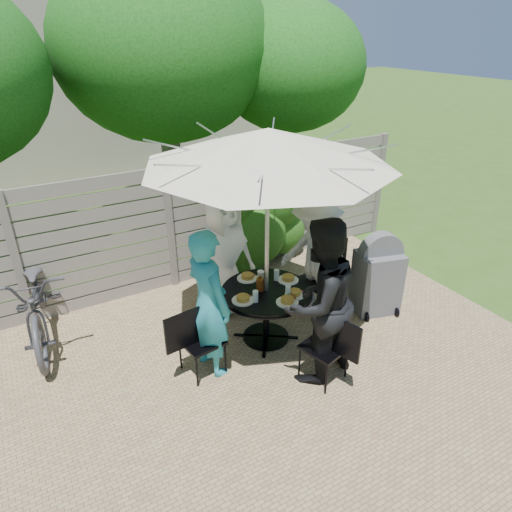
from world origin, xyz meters
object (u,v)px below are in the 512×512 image
chair_left (201,353)px  plate_front (287,301)px  chair_right (319,292)px  plate_extra (295,293)px  patio_table (266,305)px  plate_back (247,277)px  plate_left (243,299)px  bbq_grill (377,277)px  syrup_jug (260,284)px  person_right (315,258)px  person_left (209,304)px  glass_left (256,296)px  chair_front (324,360)px  coffee_cup (261,276)px  chair_back (220,291)px  plate_right (288,279)px  person_back (224,255)px  umbrella (268,147)px  glass_front (288,291)px  bicycle (39,299)px  glass_right (277,275)px  person_front (319,303)px

chair_left → plate_front: (1.01, -0.18, 0.47)m
chair_right → plate_extra: size_ratio=4.11×
patio_table → chair_left: bearing=-169.6°
plate_back → plate_left: bearing=-124.5°
plate_front → bbq_grill: bearing=5.9°
plate_back → syrup_jug: (-0.00, -0.32, 0.06)m
person_right → person_left: bearing=-90.0°
plate_back → glass_left: glass_left is taller
chair_front → coffee_cup: chair_front is taller
chair_back → plate_right: size_ratio=3.21×
plate_left → bbq_grill: (1.97, -0.13, -0.20)m
chair_front → chair_left: bearing=39.9°
person_right → plate_left: person_right is taller
person_back → plate_back: bearing=-90.0°
umbrella → syrup_jug: (-0.07, 0.04, -1.64)m
plate_back → glass_front: bearing=-69.9°
coffee_cup → bicycle: bicycle is taller
glass_front → syrup_jug: 0.35m
plate_left → syrup_jug: syrup_jug is taller
person_left → plate_right: size_ratio=6.69×
plate_right → bicycle: size_ratio=0.13×
chair_left → plate_left: chair_left is taller
chair_right → syrup_jug: chair_right is taller
chair_left → bicycle: size_ratio=0.43×
plate_back → plate_left: same height
syrup_jug → plate_front: bearing=-71.2°
glass_front → chair_left: bearing=176.8°
coffee_cup → bicycle: size_ratio=0.06×
plate_front → plate_back: bearing=100.5°
glass_front → glass_right: size_ratio=1.00×
chair_left → coffee_cup: bearing=14.7°
chair_back → person_right: (0.99, -0.80, 0.61)m
patio_table → person_right: person_right is taller
person_back → syrup_jug: size_ratio=10.80×
plate_extra → person_right: bearing=35.3°
chair_right → plate_right: size_ratio=3.80×
person_right → plate_extra: 0.73m
patio_table → umbrella: size_ratio=0.40×
chair_left → glass_left: chair_left is taller
plate_extra → person_front: bearing=-98.3°
plate_left → plate_right: (0.71, 0.13, 0.00)m
bicycle → bbq_grill: (4.00, -1.63, -0.01)m
plate_right → glass_front: size_ratio=1.86×
person_left → bbq_grill: bearing=-101.5°
person_back → person_front: bearing=-90.0°
person_right → umbrella: bearing=-90.0°
plate_back → plate_right: bearing=-34.5°
coffee_cup → bicycle: 2.73m
plate_right → syrup_jug: syrup_jug is taller
patio_table → syrup_jug: bearing=150.7°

